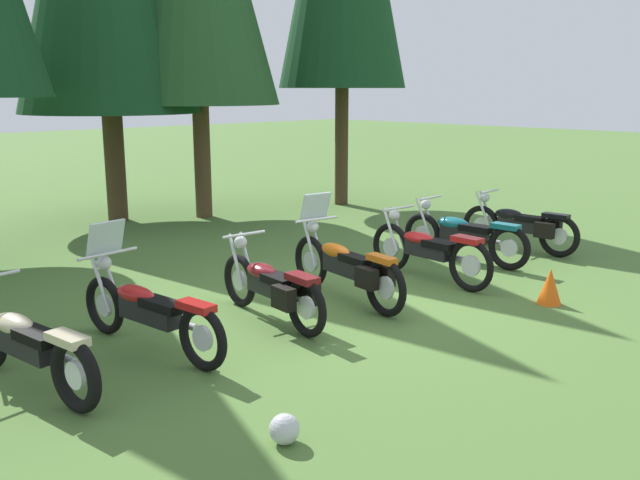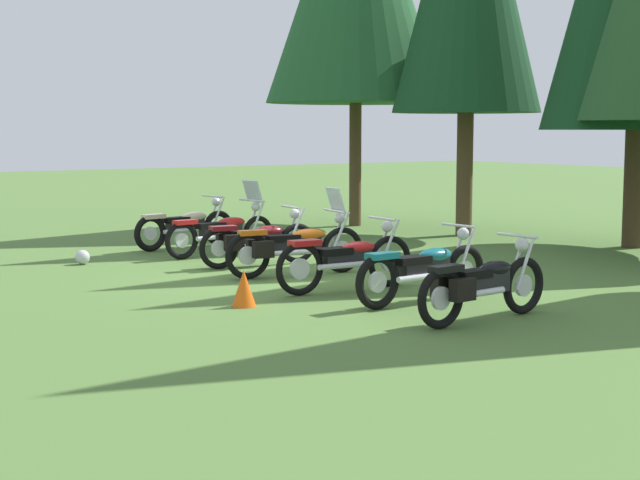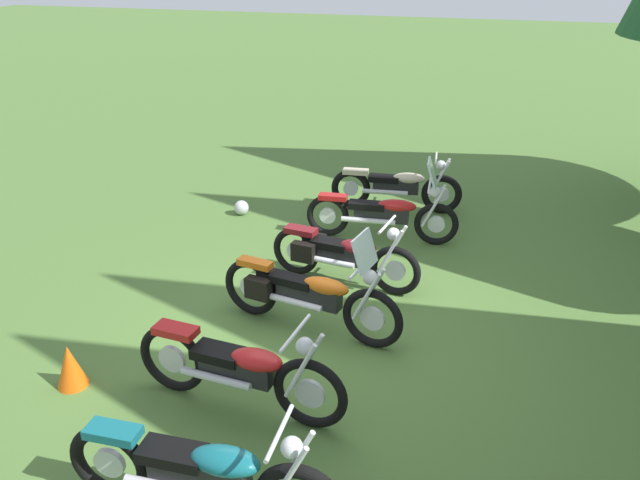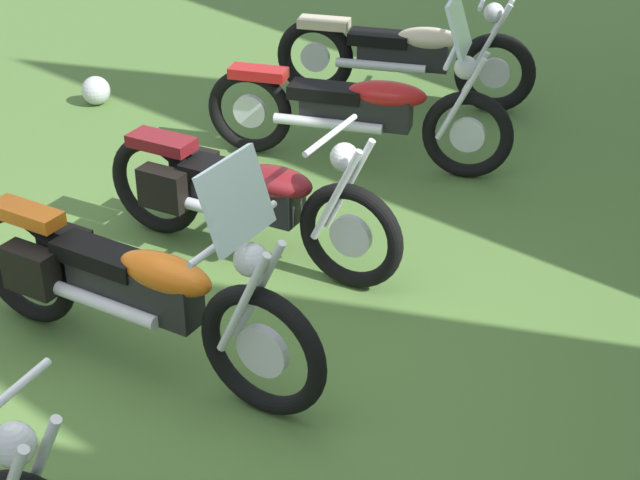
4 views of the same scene
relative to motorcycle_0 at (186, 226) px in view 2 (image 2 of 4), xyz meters
The scene contains 10 objects.
ground_plane 4.27m from the motorcycle_0, ahead, with size 80.00×80.00×0.00m, color #4C7033.
motorcycle_0 is the anchor object (origin of this frame).
motorcycle_1 1.33m from the motorcycle_0, ahead, with size 0.76×2.37×1.35m.
motorcycle_2 2.92m from the motorcycle_0, ahead, with size 0.68×2.14×1.00m.
motorcycle_3 4.17m from the motorcycle_0, ahead, with size 0.76×2.35×1.38m.
motorcycle_4 5.76m from the motorcycle_0, ahead, with size 0.66×2.27×1.03m.
motorcycle_5 7.08m from the motorcycle_0, ahead, with size 0.61×2.33×1.01m.
motorcycle_6 8.45m from the motorcycle_0, ahead, with size 0.63×2.18×1.01m.
traffic_cone 6.36m from the motorcycle_0, 19.58° to the right, with size 0.32×0.32×0.48m, color #EA590F.
dropped_helmet 2.71m from the motorcycle_0, 67.03° to the right, with size 0.25×0.25×0.25m, color silver.
Camera 2 is at (12.45, -8.13, 2.30)m, focal length 53.70 mm.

